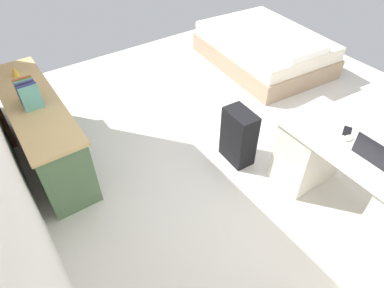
# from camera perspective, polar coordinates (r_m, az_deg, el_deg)

# --- Properties ---
(ground_plane) EXTENTS (5.61, 5.61, 0.00)m
(ground_plane) POSITION_cam_1_polar(r_m,az_deg,el_deg) (3.98, 7.75, 1.20)
(ground_plane) COLOR beige
(desk) EXTENTS (1.45, 0.68, 0.75)m
(desk) POSITION_cam_1_polar(r_m,az_deg,el_deg) (3.27, 25.78, -5.51)
(desk) COLOR silver
(desk) RESTS_ON ground_plane
(credenza) EXTENTS (1.80, 0.48, 0.76)m
(credenza) POSITION_cam_1_polar(r_m,az_deg,el_deg) (3.78, -24.20, 2.15)
(credenza) COLOR #4C6B47
(credenza) RESTS_ON ground_plane
(bed) EXTENTS (2.01, 1.55, 0.58)m
(bed) POSITION_cam_1_polar(r_m,az_deg,el_deg) (5.42, 12.27, 15.62)
(bed) COLOR gray
(bed) RESTS_ON ground_plane
(suitcase_black) EXTENTS (0.37, 0.24, 0.62)m
(suitcase_black) POSITION_cam_1_polar(r_m,az_deg,el_deg) (3.52, 7.97, 1.28)
(suitcase_black) COLOR black
(suitcase_black) RESTS_ON ground_plane
(laptop) EXTENTS (0.31, 0.23, 0.21)m
(laptop) POSITION_cam_1_polar(r_m,az_deg,el_deg) (2.94, 28.83, -1.64)
(laptop) COLOR #B7B7BC
(laptop) RESTS_ON desk
(computer_mouse) EXTENTS (0.06, 0.10, 0.03)m
(computer_mouse) POSITION_cam_1_polar(r_m,az_deg,el_deg) (3.07, 25.22, 0.94)
(computer_mouse) COLOR white
(computer_mouse) RESTS_ON desk
(cell_phone_by_mouse) EXTENTS (0.12, 0.15, 0.01)m
(cell_phone_by_mouse) POSITION_cam_1_polar(r_m,az_deg,el_deg) (3.16, 25.03, 2.01)
(cell_phone_by_mouse) COLOR black
(cell_phone_by_mouse) RESTS_ON desk
(book_row) EXTENTS (0.27, 0.17, 0.24)m
(book_row) POSITION_cam_1_polar(r_m,az_deg,el_deg) (3.46, -26.21, 7.80)
(book_row) COLOR #5EA59B
(book_row) RESTS_ON credenza
(figurine_small) EXTENTS (0.08, 0.08, 0.11)m
(figurine_small) POSITION_cam_1_polar(r_m,az_deg,el_deg) (4.02, -28.09, 10.96)
(figurine_small) COLOR gold
(figurine_small) RESTS_ON credenza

